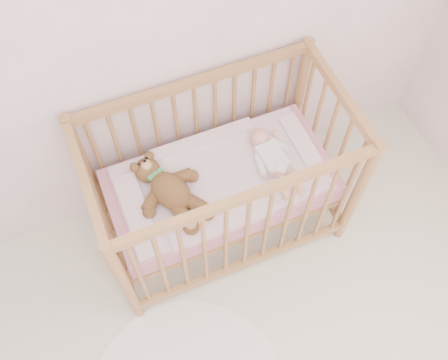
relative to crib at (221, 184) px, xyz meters
name	(u,v)px	position (x,y,z in m)	size (l,w,h in m)	color
wall_back	(88,42)	(-0.44, 0.40, 0.85)	(4.00, 0.02, 2.70)	white
crib	(221,184)	(0.00, 0.00, 0.00)	(1.36, 0.76, 1.00)	#B8834E
mattress	(221,185)	(0.00, 0.00, -0.01)	(1.22, 0.62, 0.13)	#CB7E97
blanket	(220,178)	(0.00, 0.00, 0.06)	(1.10, 0.58, 0.06)	pink
baby	(273,156)	(0.29, -0.02, 0.14)	(0.23, 0.48, 0.11)	white
teddy_bear	(171,191)	(-0.28, -0.02, 0.15)	(0.38, 0.54, 0.15)	brown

